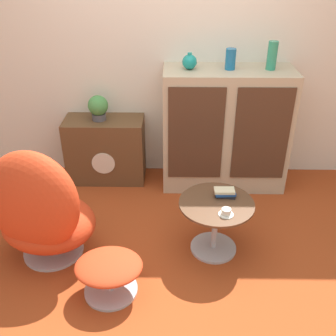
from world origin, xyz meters
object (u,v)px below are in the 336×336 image
object	(u,v)px
tv_console	(106,150)
vase_inner_left	(231,59)
teacup	(226,212)
potted_plant	(98,107)
book_stack	(225,193)
sideboard	(225,129)
vase_leftmost	(190,62)
ottoman	(109,270)
coffee_table	(215,219)
egg_chair	(41,213)
vase_inner_right	(272,56)

from	to	relation	value
tv_console	vase_inner_left	bearing A→B (deg)	-2.63
tv_console	teacup	bearing A→B (deg)	-49.18
potted_plant	book_stack	world-z (taller)	potted_plant
potted_plant	teacup	bearing A→B (deg)	-48.22
sideboard	potted_plant	bearing A→B (deg)	177.24
vase_leftmost	vase_inner_left	distance (m)	0.35
teacup	ottoman	bearing A→B (deg)	-159.42
ottoman	potted_plant	world-z (taller)	potted_plant
vase_inner_left	teacup	distance (m)	1.39
vase_leftmost	potted_plant	xyz separation A→B (m)	(-0.84, 0.05, -0.44)
tv_console	coffee_table	world-z (taller)	tv_console
tv_console	egg_chair	xyz separation A→B (m)	(-0.28, -1.18, 0.10)
coffee_table	vase_inner_left	size ratio (longest dim) A/B	3.16
sideboard	vase_inner_left	bearing A→B (deg)	105.72
sideboard	potted_plant	distance (m)	1.21
coffee_table	vase_inner_left	xyz separation A→B (m)	(0.16, 1.01, 0.94)
tv_console	teacup	size ratio (longest dim) A/B	6.97
tv_console	vase_inner_left	xyz separation A→B (m)	(1.15, -0.05, 0.91)
vase_inner_right	book_stack	size ratio (longest dim) A/B	1.43
vase_leftmost	potted_plant	bearing A→B (deg)	176.35
sideboard	egg_chair	distance (m)	1.83
potted_plant	egg_chair	bearing A→B (deg)	-101.75
teacup	vase_inner_right	bearing A→B (deg)	68.26
book_stack	sideboard	bearing A→B (deg)	84.15
vase_leftmost	vase_inner_right	xyz separation A→B (m)	(0.70, 0.00, 0.06)
sideboard	tv_console	world-z (taller)	sideboard
tv_console	potted_plant	distance (m)	0.45
egg_chair	teacup	world-z (taller)	egg_chair
sideboard	ottoman	distance (m)	1.76
coffee_table	sideboard	bearing A→B (deg)	80.82
ottoman	vase_inner_left	size ratio (longest dim) A/B	2.59
vase_leftmost	teacup	xyz separation A→B (m)	(0.24, -1.16, -0.75)
vase_inner_right	teacup	world-z (taller)	vase_inner_right
sideboard	coffee_table	world-z (taller)	sideboard
teacup	book_stack	distance (m)	0.24
coffee_table	vase_inner_left	bearing A→B (deg)	80.91
potted_plant	vase_inner_right	bearing A→B (deg)	-1.99
sideboard	vase_inner_right	distance (m)	0.78
potted_plant	vase_leftmost	bearing A→B (deg)	-3.65
book_stack	ottoman	bearing A→B (deg)	-146.81
ottoman	potted_plant	distance (m)	1.64
sideboard	vase_inner_right	bearing A→B (deg)	0.63
vase_inner_left	book_stack	xyz separation A→B (m)	(-0.09, -0.92, -0.76)
teacup	book_stack	world-z (taller)	book_stack
tv_console	sideboard	bearing A→B (deg)	-2.82
vase_inner_right	vase_inner_left	bearing A→B (deg)	-180.00
vase_inner_left	vase_leftmost	bearing A→B (deg)	180.00
book_stack	vase_leftmost	bearing A→B (deg)	105.64
potted_plant	teacup	xyz separation A→B (m)	(1.08, -1.21, -0.30)
tv_console	book_stack	bearing A→B (deg)	-42.58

